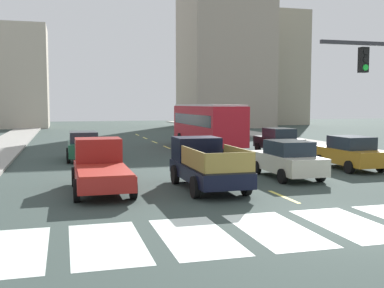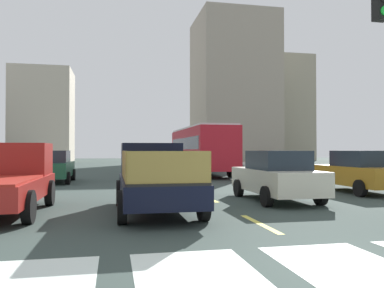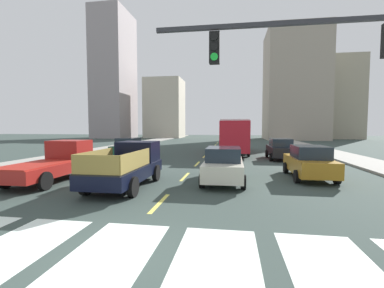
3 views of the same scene
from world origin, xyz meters
name	(u,v)px [view 1 (image 1 of 3)]	position (x,y,z in m)	size (l,w,h in m)	color
ground_plane	(348,224)	(0.00, 0.00, 0.00)	(160.00, 160.00, 0.00)	#33403C
sidewalk_right	(350,149)	(12.24, 18.00, 0.07)	(3.25, 110.00, 0.15)	#99978E
crosswalk_stripe_0	(8,251)	(-8.99, 0.00, 0.00)	(1.76, 3.77, 0.01)	silver
crosswalk_stripe_1	(107,243)	(-6.74, 0.00, 0.00)	(1.76, 3.77, 0.01)	silver
crosswalk_stripe_2	(195,236)	(-4.49, 0.00, 0.00)	(1.76, 3.77, 0.01)	silver
crosswalk_stripe_3	(275,230)	(-2.25, 0.00, 0.00)	(1.76, 3.77, 0.01)	silver
crosswalk_stripe_4	(348,224)	(0.00, 0.00, 0.00)	(1.76, 3.77, 0.01)	silver
lane_dash_0	(284,197)	(0.00, 4.00, 0.00)	(0.16, 2.40, 0.01)	#E0D556
lane_dash_1	(235,176)	(0.00, 9.00, 0.00)	(0.16, 2.40, 0.01)	#E0D556
lane_dash_2	(204,163)	(0.00, 14.00, 0.00)	(0.16, 2.40, 0.01)	#E0D556
lane_dash_3	(182,154)	(0.00, 19.00, 0.00)	(0.16, 2.40, 0.01)	#E0D556
lane_dash_4	(167,147)	(0.00, 24.00, 0.00)	(0.16, 2.40, 0.01)	#E0D556
lane_dash_5	(155,142)	(0.00, 29.00, 0.00)	(0.16, 2.40, 0.01)	#E0D556
lane_dash_6	(145,138)	(0.00, 34.00, 0.00)	(0.16, 2.40, 0.01)	#E0D556
lane_dash_7	(137,135)	(0.00, 39.00, 0.00)	(0.16, 2.40, 0.01)	#E0D556
pickup_stakebed	(205,164)	(-2.21, 6.60, 0.94)	(2.18, 5.20, 1.96)	black
pickup_dark	(100,167)	(-6.33, 7.14, 0.92)	(2.18, 5.20, 1.96)	maroon
city_bus	(207,123)	(2.69, 22.17, 1.95)	(2.72, 10.80, 3.32)	red
sedan_far	(84,146)	(-6.57, 17.28, 0.86)	(2.02, 4.40, 1.72)	#1B5237
sedan_near_right	(350,153)	(6.52, 9.58, 0.86)	(2.02, 4.40, 1.72)	#A5711C
sedan_near_left	(278,141)	(6.43, 17.70, 0.86)	(2.02, 4.40, 1.72)	black
sedan_mid	(287,159)	(2.12, 7.88, 0.86)	(2.02, 4.40, 1.72)	beige
tower_tall_centre	(224,49)	(15.11, 53.72, 11.27)	(11.63, 11.96, 22.55)	#A29685
block_mid_left	(271,69)	(25.68, 60.18, 9.01)	(8.97, 10.04, 18.03)	#A19882
block_mid_right	(16,77)	(-14.03, 58.44, 7.06)	(8.65, 8.39, 14.12)	beige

